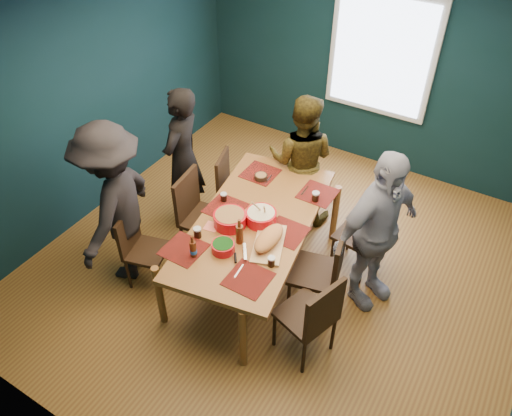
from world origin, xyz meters
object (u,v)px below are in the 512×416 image
at_px(bowl_salad, 230,219).
at_px(cutting_board, 269,239).
at_px(bowl_herbs, 223,247).
at_px(person_far_left, 183,159).
at_px(chair_left_mid, 197,210).
at_px(person_right, 376,232).
at_px(dining_table, 255,226).
at_px(chair_right_near, 314,314).
at_px(bowl_dumpling, 261,216).
at_px(chair_right_mid, 326,267).
at_px(person_near_left, 116,205).
at_px(chair_left_far, 231,184).
at_px(chair_right_far, 367,233).
at_px(person_back, 301,160).
at_px(chair_left_near, 139,244).

relative_size(bowl_salad, cutting_board, 0.47).
bearing_deg(bowl_herbs, person_far_left, 141.57).
distance_m(chair_left_mid, person_right, 1.92).
distance_m(dining_table, chair_right_near, 1.11).
xyz_separation_m(bowl_dumpling, cutting_board, (0.23, -0.24, -0.00)).
distance_m(chair_right_near, person_far_left, 2.39).
bearing_deg(person_far_left, chair_right_mid, 68.31).
xyz_separation_m(chair_right_mid, bowl_salad, (-0.98, -0.16, 0.29)).
bearing_deg(chair_right_mid, person_far_left, 154.63).
xyz_separation_m(chair_right_mid, person_near_left, (-2.05, -0.60, 0.31)).
relative_size(chair_right_mid, person_near_left, 0.56).
relative_size(chair_right_near, bowl_dumpling, 3.25).
bearing_deg(chair_left_far, person_near_left, -128.48).
height_order(chair_left_mid, bowl_herbs, chair_left_mid).
relative_size(dining_table, chair_right_far, 2.41).
relative_size(person_back, person_near_left, 0.89).
height_order(chair_right_near, person_near_left, person_near_left).
distance_m(chair_left_far, bowl_herbs, 1.41).
distance_m(person_right, bowl_dumpling, 1.11).
height_order(person_far_left, person_right, person_right).
bearing_deg(chair_right_far, chair_left_mid, -151.80).
bearing_deg(chair_left_near, dining_table, 17.84).
xyz_separation_m(dining_table, person_far_left, (-1.21, 0.42, 0.13)).
bearing_deg(cutting_board, chair_right_near, -48.01).
bearing_deg(chair_right_mid, bowl_dumpling, 164.56).
xyz_separation_m(chair_left_mid, chair_right_near, (1.70, -0.60, -0.01)).
height_order(dining_table, cutting_board, cutting_board).
relative_size(chair_left_mid, bowl_salad, 3.14).
height_order(bowl_dumpling, cutting_board, bowl_dumpling).
distance_m(chair_right_mid, chair_right_near, 0.56).
bearing_deg(chair_right_far, chair_right_near, -82.95).
relative_size(chair_right_mid, cutting_board, 1.49).
relative_size(chair_right_mid, person_far_left, 0.59).
relative_size(chair_right_near, cutting_board, 1.44).
distance_m(dining_table, bowl_salad, 0.29).
xyz_separation_m(chair_left_mid, person_back, (0.67, 1.13, 0.22)).
bearing_deg(chair_left_far, cutting_board, -57.98).
bearing_deg(dining_table, person_far_left, 151.33).
distance_m(person_back, bowl_herbs, 1.68).
bearing_deg(chair_left_far, chair_left_mid, -109.00).
xyz_separation_m(chair_left_far, cutting_board, (1.02, -0.90, 0.34)).
xyz_separation_m(chair_right_far, person_right, (0.17, -0.32, 0.34)).
distance_m(chair_right_far, bowl_dumpling, 1.16).
distance_m(person_far_left, person_back, 1.35).
relative_size(chair_right_far, bowl_salad, 2.93).
distance_m(chair_right_far, chair_right_mid, 0.72).
height_order(chair_right_far, bowl_herbs, chair_right_far).
distance_m(person_near_left, bowl_salad, 1.16).
xyz_separation_m(dining_table, chair_left_far, (-0.73, 0.66, -0.20)).
height_order(chair_left_near, cutting_board, cutting_board).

